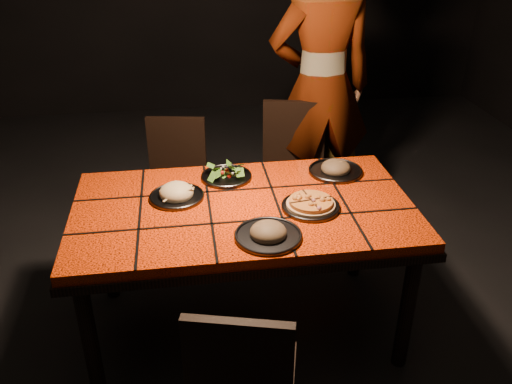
{
  "coord_description": "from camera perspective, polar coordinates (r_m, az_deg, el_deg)",
  "views": [
    {
      "loc": [
        -0.26,
        -2.21,
        2.02
      ],
      "look_at": [
        0.06,
        -0.01,
        0.82
      ],
      "focal_mm": 38.0,
      "sensor_mm": 36.0,
      "label": 1
    }
  ],
  "objects": [
    {
      "name": "plate_salad",
      "position": [
        2.8,
        -3.14,
        1.94
      ],
      "size": [
        0.26,
        0.26,
        0.07
      ],
      "color": "#353539",
      "rests_on": "dining_table"
    },
    {
      "name": "diner",
      "position": [
        3.6,
        6.84,
        10.87
      ],
      "size": [
        0.7,
        0.46,
        1.89
      ],
      "primitive_type": "imported",
      "rotation": [
        0.0,
        0.0,
        3.15
      ],
      "color": "brown",
      "rests_on": "ground"
    },
    {
      "name": "plate_pasta",
      "position": [
        2.63,
        -8.36,
        -0.2
      ],
      "size": [
        0.26,
        0.26,
        0.09
      ],
      "color": "#353539",
      "rests_on": "dining_table"
    },
    {
      "name": "chair_far_right",
      "position": [
        3.54,
        3.89,
        3.13
      ],
      "size": [
        0.48,
        0.48,
        0.89
      ],
      "rotation": [
        0.0,
        0.0,
        -0.23
      ],
      "color": "black",
      "rests_on": "ground"
    },
    {
      "name": "plate_mushroom_b",
      "position": [
        2.88,
        8.39,
        2.49
      ],
      "size": [
        0.28,
        0.28,
        0.09
      ],
      "color": "#353539",
      "rests_on": "dining_table"
    },
    {
      "name": "chair_near",
      "position": [
        2.1,
        -1.44,
        -19.01
      ],
      "size": [
        0.46,
        0.46,
        0.83
      ],
      "rotation": [
        0.0,
        0.0,
        2.88
      ],
      "color": "black",
      "rests_on": "ground"
    },
    {
      "name": "room_shell",
      "position": [
        2.28,
        -1.57,
        15.23
      ],
      "size": [
        6.04,
        7.04,
        3.08
      ],
      "color": "black",
      "rests_on": "ground"
    },
    {
      "name": "plate_pizza",
      "position": [
        2.53,
        5.78,
        -1.36
      ],
      "size": [
        0.27,
        0.27,
        0.04
      ],
      "color": "#353539",
      "rests_on": "dining_table"
    },
    {
      "name": "dining_table",
      "position": [
        2.6,
        -1.33,
        -2.86
      ],
      "size": [
        1.62,
        0.92,
        0.75
      ],
      "color": "#FF3C08",
      "rests_on": "ground"
    },
    {
      "name": "chair_far_left",
      "position": [
        3.5,
        -8.39,
        1.86
      ],
      "size": [
        0.43,
        0.43,
        0.82
      ],
      "rotation": [
        0.0,
        0.0,
        -0.17
      ],
      "color": "black",
      "rests_on": "ground"
    },
    {
      "name": "plate_mushroom_a",
      "position": [
        2.31,
        1.3,
        -4.29
      ],
      "size": [
        0.29,
        0.29,
        0.1
      ],
      "color": "#353539",
      "rests_on": "dining_table"
    }
  ]
}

